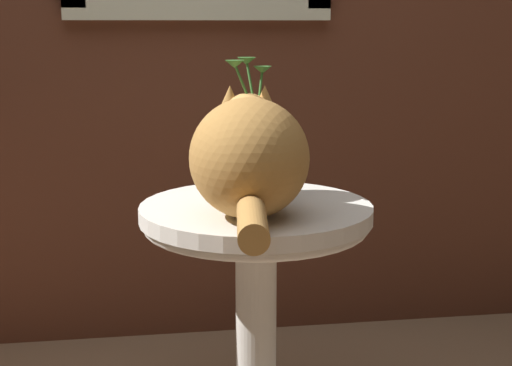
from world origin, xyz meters
name	(u,v)px	position (x,y,z in m)	size (l,w,h in m)	color
wicker_side_table	(256,286)	(0.20, 0.11, 0.40)	(0.53, 0.53, 0.60)	silver
cat	(249,154)	(0.18, 0.03, 0.73)	(0.29, 0.61, 0.26)	#AD7A3D
pewter_vase_with_ivy	(256,155)	(0.22, 0.20, 0.69)	(0.14, 0.13, 0.32)	slate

